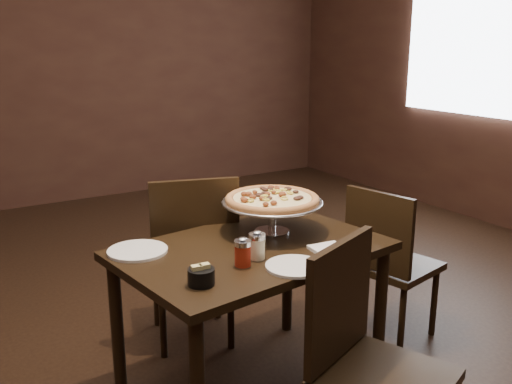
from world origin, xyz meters
TOP-DOWN VIEW (x-y plane):
  - room at (0.06, 0.03)m, footprint 6.04×7.04m
  - dining_table at (0.03, -0.07)m, footprint 1.17×0.86m
  - pizza_stand at (0.21, 0.04)m, footprint 0.45×0.45m
  - parmesan_shaker at (-0.02, -0.20)m, footprint 0.07×0.07m
  - pepper_flake_shaker at (-0.10, -0.23)m, footprint 0.07×0.07m
  - packet_caddy at (-0.32, -0.30)m, footprint 0.10×0.10m
  - napkin_stack at (0.28, -0.28)m, footprint 0.15×0.15m
  - plate_left at (-0.40, 0.12)m, footprint 0.25×0.25m
  - plate_near at (0.05, -0.35)m, footprint 0.23×0.23m
  - serving_spatula at (0.18, -0.11)m, footprint 0.15×0.15m
  - chair_far at (-0.01, 0.43)m, footprint 0.52×0.52m
  - chair_near at (0.09, -0.73)m, footprint 0.53×0.53m
  - chair_side at (0.85, -0.05)m, footprint 0.45×0.45m

SIDE VIEW (x-z plane):
  - chair_side at x=0.85m, z-range 0.04..0.85m
  - chair_near at x=0.09m, z-range 0.04..0.91m
  - chair_far at x=-0.01m, z-range 0.04..0.94m
  - dining_table at x=0.03m, z-range 0.25..0.93m
  - plate_near at x=0.05m, z-range 0.68..0.69m
  - plate_left at x=-0.40m, z-range 0.68..0.69m
  - napkin_stack at x=0.28m, z-range 0.68..0.69m
  - packet_caddy at x=-0.32m, z-range 0.67..0.75m
  - pepper_flake_shaker at x=-0.10m, z-range 0.67..0.79m
  - parmesan_shaker at x=-0.02m, z-range 0.67..0.79m
  - serving_spatula at x=0.18m, z-range 0.81..0.84m
  - pizza_stand at x=0.21m, z-range 0.74..0.92m
  - room at x=0.06m, z-range -0.02..2.82m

